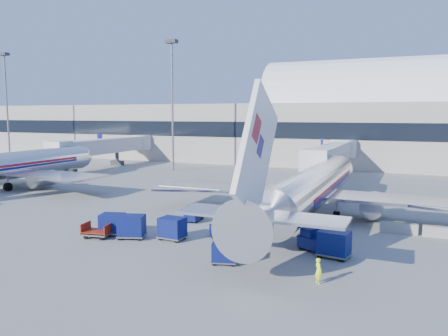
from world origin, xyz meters
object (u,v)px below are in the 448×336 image
at_px(airliner_main, 311,188).
at_px(barrier_near, 399,228).
at_px(tug_left, 194,214).
at_px(cart_solo_far, 334,243).
at_px(jetbridge_mid, 110,146).
at_px(barrier_mid, 443,232).
at_px(tug_lead, 223,228).
at_px(cart_solo_near, 225,252).
at_px(cart_train_b, 132,226).
at_px(ramp_worker, 318,271).
at_px(mast_west, 172,86).
at_px(cart_train_a, 172,228).
at_px(cart_train_c, 112,224).
at_px(cart_open_red, 98,233).
at_px(jetbridge_near, 333,154).
at_px(tug_right, 315,241).
at_px(mast_far_west, 6,91).

distance_m(airliner_main, barrier_near, 8.74).
bearing_deg(tug_left, cart_solo_far, -116.19).
bearing_deg(jetbridge_mid, barrier_mid, -27.35).
relative_size(barrier_mid, tug_lead, 1.11).
height_order(tug_left, cart_solo_near, tug_left).
relative_size(tug_lead, cart_train_b, 1.07).
xyz_separation_m(cart_train_b, cart_solo_near, (9.26, -2.53, -0.22)).
distance_m(barrier_near, ramp_worker, 14.25).
bearing_deg(jetbridge_mid, cart_train_b, -50.04).
height_order(mast_west, barrier_mid, mast_west).
distance_m(airliner_main, mast_west, 41.12).
bearing_deg(cart_train_b, cart_train_a, -2.16).
height_order(airliner_main, jetbridge_mid, airliner_main).
bearing_deg(mast_west, cart_train_c, -66.91).
distance_m(tug_lead, cart_train_a, 4.14).
bearing_deg(cart_train_c, barrier_mid, 6.09).
distance_m(cart_solo_far, cart_open_red, 18.61).
height_order(jetbridge_near, cart_open_red, jetbridge_near).
bearing_deg(tug_lead, jetbridge_mid, 109.38).
height_order(tug_right, cart_solo_near, tug_right).
bearing_deg(jetbridge_mid, mast_far_west, -178.19).
bearing_deg(cart_open_red, tug_lead, 15.60).
height_order(jetbridge_mid, ramp_worker, jetbridge_mid).
bearing_deg(cart_train_c, cart_train_a, -7.60).
bearing_deg(mast_far_west, barrier_near, -19.75).
height_order(tug_left, ramp_worker, ramp_worker).
height_order(cart_train_a, ramp_worker, cart_train_a).
distance_m(airliner_main, cart_train_a, 14.62).
bearing_deg(jetbridge_mid, cart_open_red, -53.07).
distance_m(jetbridge_mid, cart_solo_far, 61.20).
xyz_separation_m(mast_far_west, tug_lead, (64.89, -34.89, -14.07)).
bearing_deg(airliner_main, mast_far_west, 159.99).
bearing_deg(cart_solo_near, cart_train_b, 149.38).
height_order(tug_lead, cart_open_red, tug_lead).
xyz_separation_m(jetbridge_mid, cart_open_red, (30.04, -39.97, -3.51)).
xyz_separation_m(jetbridge_mid, barrier_mid, (55.70, -28.81, -3.48)).
bearing_deg(barrier_mid, airliner_main, 167.50).
distance_m(barrier_mid, cart_train_c, 27.02).
bearing_deg(mast_west, cart_train_b, -64.43).
height_order(tug_lead, cart_solo_near, tug_lead).
distance_m(jetbridge_near, cart_solo_near, 41.64).
xyz_separation_m(barrier_mid, tug_lead, (-16.41, -6.89, 0.27)).
bearing_deg(mast_west, barrier_near, -36.38).
height_order(tug_left, cart_train_b, cart_train_b).
xyz_separation_m(jetbridge_near, cart_solo_near, (-0.07, -41.52, -3.14)).
relative_size(barrier_mid, tug_left, 1.24).
bearing_deg(mast_west, cart_solo_far, -46.97).
xyz_separation_m(mast_west, tug_right, (32.51, -35.59, -14.04)).
xyz_separation_m(airliner_main, ramp_worker, (3.99, -16.18, -2.15)).
xyz_separation_m(barrier_mid, ramp_worker, (-7.31, -13.68, 0.33)).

